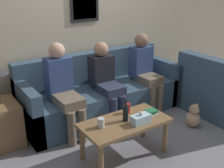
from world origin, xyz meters
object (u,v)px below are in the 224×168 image
at_px(person_right, 145,68).
at_px(couch_main, 100,94).
at_px(person_middle, 106,79).
at_px(coffee_table, 125,126).
at_px(wine_bottle, 126,113).
at_px(teddy_bear, 193,117).
at_px(couch_side, 224,95).
at_px(person_left, 63,86).
at_px(drinking_glass, 101,123).

bearing_deg(person_right, couch_main, 164.44).
relative_size(person_middle, person_right, 0.96).
bearing_deg(coffee_table, wine_bottle, 26.00).
xyz_separation_m(person_middle, teddy_bear, (0.93, -0.90, -0.51)).
height_order(couch_main, wine_bottle, couch_main).
xyz_separation_m(couch_main, couch_side, (1.58, -1.09, 0.00)).
height_order(wine_bottle, person_middle, person_middle).
bearing_deg(person_left, couch_main, 17.35).
relative_size(couch_side, drinking_glass, 11.59).
bearing_deg(wine_bottle, person_left, 111.76).
bearing_deg(coffee_table, drinking_glass, 174.07).
relative_size(couch_side, wine_bottle, 4.66).
bearing_deg(couch_main, coffee_table, -107.39).
bearing_deg(person_right, wine_bottle, -138.75).
bearing_deg(person_left, drinking_glass, -87.00).
height_order(wine_bottle, person_right, person_right).
relative_size(couch_main, teddy_bear, 7.24).
relative_size(wine_bottle, teddy_bear, 0.81).
xyz_separation_m(coffee_table, person_middle, (0.33, 0.93, 0.26)).
distance_m(coffee_table, person_left, 1.02).
xyz_separation_m(couch_side, drinking_glass, (-2.24, -0.01, 0.19)).
bearing_deg(person_left, teddy_bear, -28.60).
bearing_deg(person_left, wine_bottle, -68.24).
distance_m(person_left, person_right, 1.43).
distance_m(wine_bottle, person_left, 0.99).
bearing_deg(couch_main, wine_bottle, -106.98).
distance_m(couch_side, teddy_bear, 0.70).
bearing_deg(couch_side, person_middle, 61.00).
distance_m(drinking_glass, teddy_bear, 1.61).
height_order(couch_main, person_right, person_right).
xyz_separation_m(wine_bottle, person_left, (-0.36, 0.91, 0.11)).
distance_m(couch_main, couch_side, 1.92).
relative_size(wine_bottle, person_middle, 0.24).
relative_size(couch_main, drinking_glass, 22.22).
bearing_deg(person_left, coffee_table, -68.92).
bearing_deg(drinking_glass, coffee_table, -5.93).
distance_m(couch_main, drinking_glass, 1.30).
distance_m(wine_bottle, person_right, 1.42).
xyz_separation_m(drinking_glass, person_middle, (0.64, 0.90, 0.13)).
xyz_separation_m(drinking_glass, teddy_bear, (1.57, 0.00, -0.38)).
height_order(couch_main, drinking_glass, couch_main).
height_order(drinking_glass, person_middle, person_middle).
distance_m(coffee_table, person_middle, 1.02).
bearing_deg(person_right, couch_side, -45.98).
bearing_deg(couch_side, teddy_bear, 90.55).
distance_m(person_right, teddy_bear, 1.06).
xyz_separation_m(couch_side, person_left, (-2.29, 0.87, 0.35)).
distance_m(couch_side, person_right, 1.29).
bearing_deg(wine_bottle, couch_side, 1.09).
distance_m(drinking_glass, person_right, 1.66).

